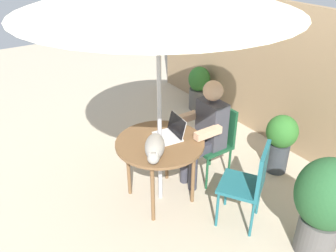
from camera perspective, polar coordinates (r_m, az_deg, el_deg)
ground_plane at (r=3.96m, az=-1.22°, el=-11.59°), size 14.00×14.00×0.00m
fence_back at (r=4.72m, az=19.81°, el=6.98°), size 5.60×0.08×1.88m
patio_table at (r=3.57m, az=-1.33°, el=-3.53°), size 0.91×0.91×0.73m
chair_occupied at (r=4.04m, az=7.92°, el=-1.74°), size 0.40×0.40×0.90m
chair_empty at (r=3.43m, az=13.43°, el=-8.68°), size 0.55×0.55×0.90m
person_seated at (r=3.86m, az=6.32°, el=-0.27°), size 0.48×0.48×1.24m
laptop at (r=3.59m, az=0.69°, el=-0.79°), size 0.33×0.28×0.21m
cat at (r=3.28m, az=-2.21°, el=-3.61°), size 0.54×0.45×0.17m
potted_plant_near_fence at (r=5.73m, az=5.11°, el=6.39°), size 0.35×0.35×0.73m
potted_plant_by_chair at (r=4.33m, az=18.06°, el=-2.13°), size 0.37×0.37×0.75m
potted_plant_corner at (r=3.32m, az=24.54°, el=-11.40°), size 0.55×0.55×1.00m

